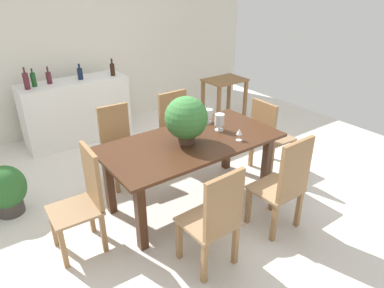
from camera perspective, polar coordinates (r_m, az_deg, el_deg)
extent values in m
plane|color=silver|center=(4.23, -2.34, -7.42)|extent=(7.04, 7.04, 0.00)
cube|color=silver|center=(5.97, -17.18, 15.06)|extent=(6.40, 0.10, 2.60)
cube|color=#422616|center=(3.66, -0.09, 0.35)|extent=(1.91, 0.96, 0.03)
cube|color=#422616|center=(3.25, -8.39, -11.67)|extent=(0.08, 0.08, 0.73)
cube|color=#422616|center=(4.11, 12.10, -3.21)|extent=(0.08, 0.08, 0.73)
cube|color=#422616|center=(3.77, -13.43, -6.23)|extent=(0.08, 0.08, 0.73)
cube|color=#422616|center=(4.53, 5.73, 0.22)|extent=(0.08, 0.08, 0.73)
cube|color=olive|center=(3.58, -21.79, -12.55)|extent=(0.05, 0.05, 0.42)
cube|color=olive|center=(3.32, -20.35, -15.78)|extent=(0.05, 0.05, 0.42)
cube|color=olive|center=(3.64, -16.23, -10.94)|extent=(0.05, 0.05, 0.42)
cube|color=olive|center=(3.38, -14.32, -13.95)|extent=(0.05, 0.05, 0.42)
cube|color=#987855|center=(3.34, -18.71, -10.29)|extent=(0.45, 0.43, 0.03)
cube|color=olive|center=(3.22, -16.10, -5.13)|extent=(0.06, 0.38, 0.55)
cube|color=olive|center=(4.16, -12.26, -5.31)|extent=(0.05, 0.05, 0.42)
cube|color=olive|center=(4.26, -8.06, -4.10)|extent=(0.05, 0.05, 0.42)
cube|color=olive|center=(4.47, -14.00, -3.15)|extent=(0.05, 0.05, 0.42)
cube|color=olive|center=(4.56, -10.06, -2.08)|extent=(0.05, 0.05, 0.42)
cube|color=#987855|center=(4.25, -11.36, -1.01)|extent=(0.44, 0.47, 0.03)
cube|color=olive|center=(4.32, -12.68, 3.12)|extent=(0.38, 0.06, 0.50)
cube|color=olive|center=(4.73, 15.93, -1.66)|extent=(0.04, 0.04, 0.42)
cube|color=olive|center=(4.93, 12.84, -0.10)|extent=(0.04, 0.04, 0.42)
cube|color=olive|center=(4.47, 12.82, -2.97)|extent=(0.04, 0.04, 0.42)
cube|color=olive|center=(4.68, 9.70, -1.27)|extent=(0.04, 0.04, 0.42)
cube|color=#987855|center=(4.60, 13.10, 0.99)|extent=(0.46, 0.43, 0.03)
cube|color=olive|center=(4.36, 11.62, 3.54)|extent=(0.05, 0.39, 0.51)
cube|color=olive|center=(4.50, -2.52, -2.09)|extent=(0.04, 0.04, 0.42)
cube|color=olive|center=(4.70, 1.39, -0.75)|extent=(0.04, 0.04, 0.42)
cube|color=olive|center=(4.76, -4.85, -0.50)|extent=(0.04, 0.04, 0.42)
cube|color=olive|center=(4.95, -1.05, 0.70)|extent=(0.04, 0.04, 0.42)
cube|color=#987855|center=(4.63, -1.78, 1.84)|extent=(0.47, 0.42, 0.03)
cube|color=olive|center=(4.67, -3.16, 5.59)|extent=(0.43, 0.04, 0.51)
cube|color=olive|center=(3.38, 2.86, -12.91)|extent=(0.05, 0.05, 0.42)
cube|color=olive|center=(3.22, -2.13, -15.37)|extent=(0.05, 0.05, 0.42)
cube|color=olive|center=(3.19, 7.12, -15.97)|extent=(0.05, 0.05, 0.42)
cube|color=olive|center=(3.02, 2.03, -18.87)|extent=(0.05, 0.05, 0.42)
cube|color=#987855|center=(3.05, 2.55, -12.60)|extent=(0.44, 0.44, 0.03)
cube|color=olive|center=(2.77, 5.29, -9.96)|extent=(0.40, 0.05, 0.54)
cube|color=olive|center=(3.88, 13.10, -7.88)|extent=(0.04, 0.04, 0.42)
cube|color=olive|center=(3.65, 9.22, -9.95)|extent=(0.04, 0.04, 0.42)
cube|color=olive|center=(3.72, 17.09, -10.11)|extent=(0.04, 0.04, 0.42)
cube|color=olive|center=(3.48, 13.30, -12.48)|extent=(0.04, 0.04, 0.42)
cube|color=#987855|center=(3.55, 13.56, -7.15)|extent=(0.45, 0.42, 0.03)
cube|color=olive|center=(3.30, 16.56, -4.10)|extent=(0.41, 0.05, 0.58)
cylinder|color=#4C3828|center=(3.59, -0.92, 1.05)|extent=(0.17, 0.17, 0.11)
sphere|color=#387538|center=(3.50, -0.95, 4.31)|extent=(0.44, 0.44, 0.44)
sphere|color=silver|center=(3.66, -1.96, 4.27)|extent=(0.05, 0.05, 0.05)
sphere|color=silver|center=(3.60, -3.31, 5.92)|extent=(0.05, 0.05, 0.05)
sphere|color=silver|center=(3.33, 0.10, 5.17)|extent=(0.05, 0.05, 0.05)
sphere|color=silver|center=(3.54, -3.87, 4.01)|extent=(0.06, 0.06, 0.06)
cylinder|color=silver|center=(3.90, 4.47, 2.34)|extent=(0.10, 0.10, 0.01)
cylinder|color=silver|center=(3.89, 4.48, 2.75)|extent=(0.02, 0.02, 0.05)
cylinder|color=silver|center=(3.85, 4.53, 3.98)|extent=(0.11, 0.11, 0.13)
cylinder|color=silver|center=(4.10, 2.64, 3.64)|extent=(0.09, 0.09, 0.01)
cylinder|color=silver|center=(4.09, 2.65, 3.98)|extent=(0.03, 0.03, 0.04)
cylinder|color=silver|center=(4.07, 2.67, 4.97)|extent=(0.10, 0.10, 0.11)
cylinder|color=silver|center=(3.69, 7.68, 0.64)|extent=(0.06, 0.06, 0.00)
cylinder|color=silver|center=(3.67, 7.72, 1.13)|extent=(0.01, 0.01, 0.07)
cone|color=silver|center=(3.65, 7.78, 2.03)|extent=(0.06, 0.06, 0.06)
cube|color=white|center=(5.57, -18.38, 5.17)|extent=(1.54, 0.53, 0.94)
cylinder|color=#194C1E|center=(5.30, -24.56, 9.56)|extent=(0.07, 0.07, 0.19)
cylinder|color=#194C1E|center=(5.27, -24.82, 10.86)|extent=(0.02, 0.02, 0.06)
cylinder|color=black|center=(5.53, -12.91, 11.80)|extent=(0.07, 0.07, 0.18)
cylinder|color=black|center=(5.50, -13.05, 13.09)|extent=(0.03, 0.03, 0.08)
cylinder|color=#511E28|center=(5.21, -25.55, 9.28)|extent=(0.08, 0.08, 0.22)
cylinder|color=#511E28|center=(5.18, -25.87, 10.85)|extent=(0.02, 0.02, 0.08)
cylinder|color=#0F1E38|center=(5.44, -17.88, 10.90)|extent=(0.08, 0.08, 0.16)
cylinder|color=#0F1E38|center=(5.41, -18.05, 12.06)|extent=(0.03, 0.03, 0.06)
cylinder|color=#511E28|center=(5.37, -22.42, 9.99)|extent=(0.07, 0.07, 0.16)
cylinder|color=#511E28|center=(5.35, -22.64, 11.23)|extent=(0.02, 0.02, 0.08)
cube|color=brown|center=(5.91, 5.41, 10.42)|extent=(0.67, 0.50, 0.02)
cube|color=brown|center=(5.70, 4.38, 5.83)|extent=(0.05, 0.05, 0.73)
cube|color=brown|center=(6.08, 8.69, 6.93)|extent=(0.05, 0.05, 0.73)
cube|color=brown|center=(6.00, 1.78, 6.98)|extent=(0.05, 0.05, 0.73)
cube|color=brown|center=(6.36, 6.05, 7.98)|extent=(0.05, 0.05, 0.73)
cylinder|color=#423D38|center=(4.29, -27.62, -9.05)|extent=(0.27, 0.27, 0.16)
ellipsoid|color=#2D662D|center=(4.17, -28.33, -6.24)|extent=(0.42, 0.42, 0.47)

